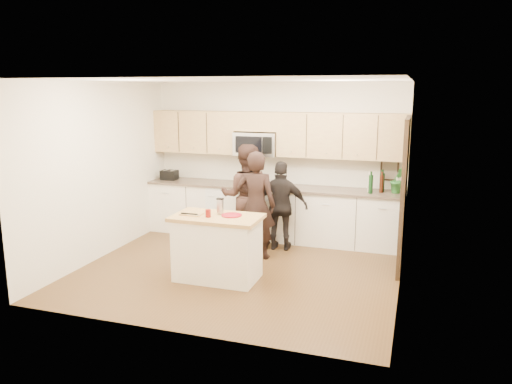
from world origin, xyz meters
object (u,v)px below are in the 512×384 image
(toaster, at_px, (169,175))
(woman_right, at_px, (281,206))
(woman_center, at_px, (246,196))
(woman_left, at_px, (256,205))
(island, at_px, (217,247))

(toaster, height_order, woman_right, woman_right)
(woman_center, xyz_separation_m, woman_right, (0.61, 0.00, -0.13))
(toaster, bearing_deg, woman_left, -27.32)
(woman_center, height_order, woman_right, woman_center)
(toaster, relative_size, woman_center, 0.17)
(woman_center, bearing_deg, woman_right, 163.67)
(island, relative_size, toaster, 4.20)
(woman_left, distance_m, woman_center, 0.61)
(toaster, bearing_deg, woman_right, -13.23)
(woman_right, bearing_deg, toaster, -17.54)
(woman_right, bearing_deg, woman_left, 57.82)
(island, relative_size, woman_right, 0.82)
(island, xyz_separation_m, woman_left, (0.22, 1.03, 0.38))
(island, relative_size, woman_center, 0.70)
(woman_left, bearing_deg, woman_center, -59.22)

